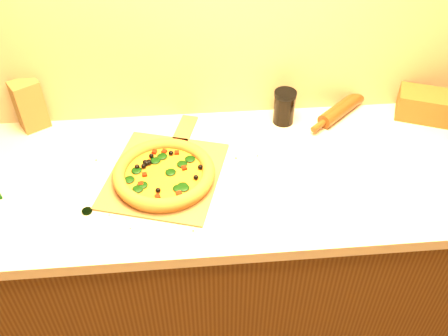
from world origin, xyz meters
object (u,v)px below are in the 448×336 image
pizza (164,174)px  pizza_peel (166,172)px  rolling_pin (344,107)px  dark_jar (284,107)px

pizza → pizza_peel: bearing=82.7°
rolling_pin → pizza: bearing=-154.9°
pizza_peel → rolling_pin: 0.71m
pizza → rolling_pin: bearing=25.1°
dark_jar → rolling_pin: bearing=8.8°
pizza → rolling_pin: 0.73m
pizza_peel → dark_jar: (0.42, 0.24, 0.06)m
pizza → dark_jar: 0.51m
rolling_pin → dark_jar: (-0.23, -0.04, 0.04)m
rolling_pin → pizza_peel: bearing=-157.2°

